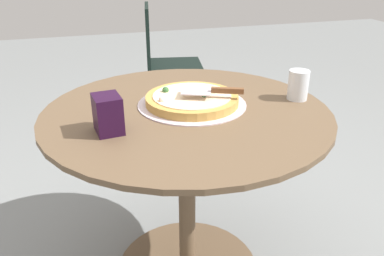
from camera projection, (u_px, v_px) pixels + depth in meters
The scene contains 6 objects.
patio_table at pixel (187, 163), 1.43m from camera, with size 0.98×0.98×0.72m.
pizza_on_tray at pixel (192, 100), 1.38m from camera, with size 0.38×0.38×0.05m.
pizza_server at pixel (213, 91), 1.34m from camera, with size 0.21×0.13×0.02m.
drinking_cup at pixel (298, 85), 1.41m from camera, with size 0.07×0.07×0.11m, color silver.
napkin_dispenser at pixel (108, 114), 1.16m from camera, with size 0.09×0.08×0.11m, color black.
patio_chair_near at pixel (164, 57), 2.83m from camera, with size 0.45×0.45×0.86m.
Camera 1 is at (0.34, 1.20, 1.23)m, focal length 36.92 mm.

